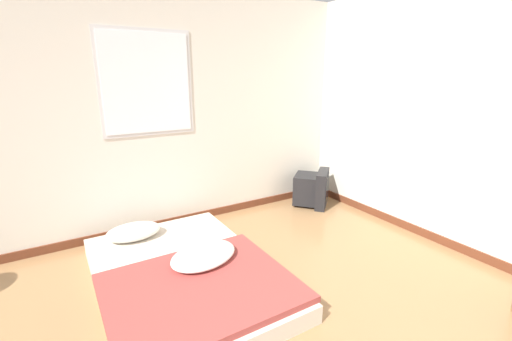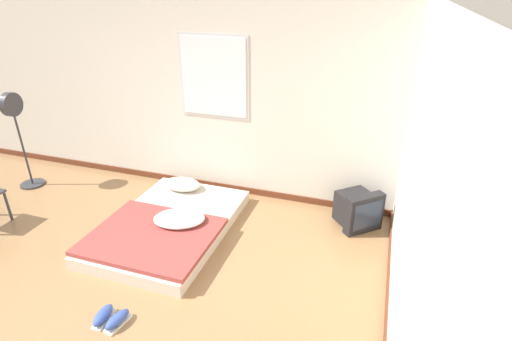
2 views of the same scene
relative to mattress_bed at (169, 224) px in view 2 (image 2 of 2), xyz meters
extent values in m
plane|color=#997047|center=(-0.26, -1.63, -0.10)|extent=(20.00, 20.00, 0.00)
cube|color=silver|center=(-0.26, 1.24, 1.20)|extent=(7.99, 0.06, 2.60)
cube|color=brown|center=(-0.26, 1.20, -0.06)|extent=(7.99, 0.02, 0.09)
cube|color=silver|center=(0.13, 1.20, 1.51)|extent=(0.95, 0.01, 1.07)
cube|color=white|center=(0.13, 1.19, 1.51)|extent=(0.88, 0.01, 1.00)
cube|color=silver|center=(2.56, -1.63, 1.20)|extent=(0.06, 8.07, 2.60)
cube|color=beige|center=(0.00, 0.02, -0.03)|extent=(1.33, 1.97, 0.15)
ellipsoid|color=silver|center=(-0.23, 0.79, 0.11)|extent=(0.52, 0.34, 0.14)
cube|color=#993D38|center=(0.00, -0.35, 0.07)|extent=(1.35, 1.14, 0.05)
ellipsoid|color=silver|center=(0.17, -0.03, 0.13)|extent=(0.70, 0.59, 0.11)
cube|color=black|center=(2.05, 0.92, 0.12)|extent=(0.49, 0.48, 0.38)
cube|color=black|center=(2.19, 0.76, 0.14)|extent=(0.44, 0.42, 0.48)
cube|color=#283342|center=(2.24, 0.71, 0.15)|extent=(0.30, 0.27, 0.34)
cylinder|color=#333338|center=(-2.02, -0.40, 0.10)|extent=(0.03, 0.03, 0.40)
cube|color=silver|center=(0.14, -1.41, -0.09)|extent=(0.12, 0.27, 0.02)
ellipsoid|color=#334C99|center=(0.14, -1.41, -0.05)|extent=(0.13, 0.27, 0.09)
cube|color=silver|center=(0.29, -1.41, -0.09)|extent=(0.14, 0.27, 0.02)
ellipsoid|color=#334C99|center=(0.29, -1.41, -0.05)|extent=(0.15, 0.27, 0.09)
cylinder|color=#333338|center=(-2.53, 0.44, -0.09)|extent=(0.34, 0.34, 0.02)
cylinder|color=#333338|center=(-2.53, 0.44, 0.45)|extent=(0.03, 0.03, 1.06)
cylinder|color=#333338|center=(-2.53, 0.44, 1.12)|extent=(0.12, 0.33, 0.32)
camera|label=1|loc=(-0.80, -2.46, 1.61)|focal=24.00mm
camera|label=2|loc=(2.26, -3.47, 2.64)|focal=28.00mm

